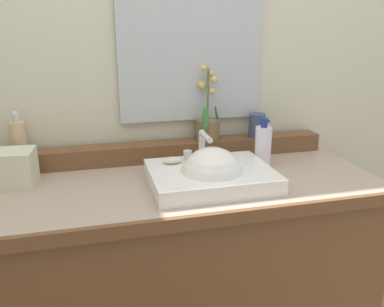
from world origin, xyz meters
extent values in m
cube|color=beige|center=(0.00, 0.41, 1.33)|extent=(3.13, 0.20, 2.66)
cube|color=brown|center=(0.00, 0.00, 0.43)|extent=(1.42, 0.58, 0.86)
cube|color=tan|center=(0.00, 0.00, 0.87)|extent=(1.44, 0.60, 0.04)
cube|color=brown|center=(0.00, -0.30, 0.87)|extent=(1.44, 0.02, 0.04)
cube|color=brown|center=(0.00, 0.24, 0.93)|extent=(1.36, 0.09, 0.07)
cube|color=white|center=(0.09, -0.07, 0.92)|extent=(0.43, 0.33, 0.06)
sphere|color=white|center=(0.09, -0.08, 0.91)|extent=(0.23, 0.23, 0.23)
cylinder|color=silver|center=(0.09, 0.05, 1.00)|extent=(0.02, 0.02, 0.10)
cylinder|color=silver|center=(0.09, 0.00, 1.05)|extent=(0.02, 0.11, 0.02)
sphere|color=silver|center=(0.09, 0.05, 1.05)|extent=(0.03, 0.03, 0.03)
cylinder|color=silver|center=(0.04, 0.05, 0.97)|extent=(0.03, 0.03, 0.04)
cylinder|color=silver|center=(0.15, 0.05, 0.97)|extent=(0.03, 0.03, 0.04)
ellipsoid|color=beige|center=(-0.02, 0.03, 0.96)|extent=(0.07, 0.04, 0.02)
cylinder|color=brown|center=(0.17, 0.25, 1.01)|extent=(0.10, 0.10, 0.09)
cylinder|color=tan|center=(0.17, 0.25, 1.05)|extent=(0.09, 0.09, 0.01)
cylinder|color=#476B38|center=(0.17, 0.25, 1.16)|extent=(0.01, 0.01, 0.21)
ellipsoid|color=#387033|center=(0.21, 0.25, 1.07)|extent=(0.03, 0.03, 0.08)
ellipsoid|color=#387033|center=(0.15, 0.20, 1.07)|extent=(0.04, 0.04, 0.10)
sphere|color=#D2B056|center=(0.19, 0.24, 1.17)|extent=(0.03, 0.03, 0.03)
sphere|color=#D2B056|center=(0.15, 0.27, 1.19)|extent=(0.04, 0.04, 0.04)
sphere|color=#D2B056|center=(0.20, 0.24, 1.22)|extent=(0.03, 0.03, 0.03)
sphere|color=#D2B056|center=(0.19, 0.26, 1.24)|extent=(0.03, 0.03, 0.03)
sphere|color=#D2B056|center=(0.16, 0.25, 1.27)|extent=(0.03, 0.03, 0.03)
cylinder|color=#D7B490|center=(-0.57, 0.26, 1.02)|extent=(0.05, 0.05, 0.12)
cylinder|color=silver|center=(-0.57, 0.26, 1.09)|extent=(0.02, 0.02, 0.02)
cylinder|color=silver|center=(-0.57, 0.26, 1.11)|extent=(0.02, 0.02, 0.02)
cylinder|color=silver|center=(-0.57, 0.24, 1.12)|extent=(0.01, 0.03, 0.01)
cylinder|color=#364567|center=(0.39, 0.23, 1.02)|extent=(0.07, 0.07, 0.10)
cylinder|color=white|center=(0.35, 0.07, 0.97)|extent=(0.07, 0.07, 0.16)
cylinder|color=navy|center=(0.35, 0.07, 1.06)|extent=(0.03, 0.03, 0.02)
cylinder|color=navy|center=(0.35, 0.07, 1.08)|extent=(0.03, 0.03, 0.02)
cylinder|color=navy|center=(0.35, 0.05, 1.08)|extent=(0.01, 0.04, 0.01)
cube|color=beige|center=(-0.57, 0.10, 0.95)|extent=(0.14, 0.14, 0.13)
cube|color=silver|center=(0.12, 0.30, 1.34)|extent=(0.60, 0.02, 0.58)
camera|label=1|loc=(-0.30, -1.32, 1.43)|focal=37.16mm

